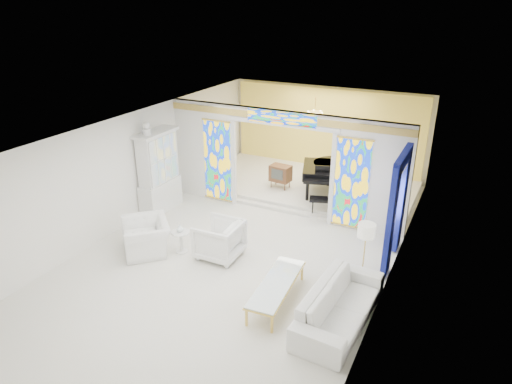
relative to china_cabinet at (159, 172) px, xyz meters
The scene contains 24 objects.
floor 3.47m from the china_cabinet, 10.50° to the right, with size 12.00×12.00×0.00m, color silver.
ceiling 3.75m from the china_cabinet, 10.50° to the right, with size 7.00×12.00×0.02m, color white.
wall_back 6.30m from the china_cabinet, 59.24° to the left, with size 7.00×0.02×3.00m, color silver.
wall_front 7.35m from the china_cabinet, 64.01° to the right, with size 7.00×0.02×3.00m, color silver.
wall_left 0.74m from the china_cabinet, 115.42° to the right, with size 0.02×12.00×3.00m, color silver.
wall_right 6.75m from the china_cabinet, ahead, with size 0.02×12.00×3.00m, color silver.
partition_wall 3.54m from the china_cabinet, 23.50° to the left, with size 7.00×0.22×3.00m.
stained_glass_left 1.76m from the china_cabinet, 47.47° to the left, with size 0.90×0.04×2.40m, color gold.
stained_glass_right 5.41m from the china_cabinet, 13.85° to the left, with size 0.90×0.04×2.40m, color gold.
stained_glass_transom 3.84m from the china_cabinet, 21.91° to the left, with size 2.00×0.04×0.34m, color gold.
alcove_platform 4.88m from the china_cabinet, 47.45° to the left, with size 6.80×3.80×0.18m, color silver.
gold_curtain_back 6.19m from the china_cabinet, 58.67° to the left, with size 6.70×0.10×2.90m, color #EBD151.
chandelier 5.02m from the china_cabinet, 44.89° to the left, with size 0.48×0.48×0.30m, color gold.
blue_drapes 6.63m from the china_cabinet, ahead, with size 0.14×1.85×2.65m.
china_cabinet is the anchor object (origin of this frame).
armchair_left 2.50m from the china_cabinet, 61.31° to the right, with size 1.22×1.07×0.80m, color white.
armchair_right 3.33m from the china_cabinet, 27.88° to the right, with size 0.99×1.01×0.92m, color white.
sofa 6.73m from the china_cabinet, 22.58° to the right, with size 2.58×1.01×0.75m, color silver.
side_table 2.73m from the china_cabinet, 42.32° to the right, with size 0.47×0.47×0.56m.
vase 2.66m from the china_cabinet, 42.32° to the right, with size 0.18×0.18×0.19m, color silver.
coffee_table 5.50m from the china_cabinet, 27.63° to the right, with size 0.76×2.06×0.45m.
floor_lamp 6.36m from the china_cabinet, 10.75° to the right, with size 0.44×0.44×1.49m.
grand_piano 5.16m from the china_cabinet, 36.97° to the left, with size 1.94×2.95×1.06m.
tv_console 3.80m from the china_cabinet, 46.13° to the left, with size 0.68×0.49×0.74m.
Camera 1 is at (4.70, -9.08, 5.77)m, focal length 32.00 mm.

